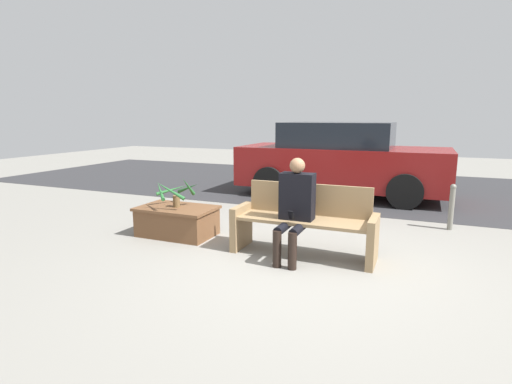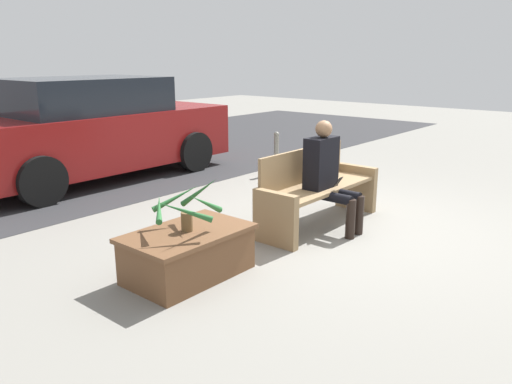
{
  "view_description": "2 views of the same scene",
  "coord_description": "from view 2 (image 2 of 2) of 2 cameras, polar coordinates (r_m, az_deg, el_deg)",
  "views": [
    {
      "loc": [
        1.22,
        -4.41,
        1.74
      ],
      "look_at": [
        -0.92,
        0.67,
        0.69
      ],
      "focal_mm": 28.0,
      "sensor_mm": 36.0,
      "label": 1
    },
    {
      "loc": [
        -4.89,
        -2.75,
        1.92
      ],
      "look_at": [
        -1.1,
        0.44,
        0.58
      ],
      "focal_mm": 35.0,
      "sensor_mm": 36.0,
      "label": 2
    }
  ],
  "objects": [
    {
      "name": "bench",
      "position": [
        5.87,
        6.9,
        0.31
      ],
      "size": [
        1.8,
        0.54,
        0.89
      ],
      "color": "#8C704C",
      "rests_on": "ground_plane"
    },
    {
      "name": "bollard_post",
      "position": [
        8.43,
        2.33,
        4.58
      ],
      "size": [
        0.09,
        0.09,
        0.72
      ],
      "color": "slate",
      "rests_on": "ground_plane"
    },
    {
      "name": "person_seated",
      "position": [
        5.66,
        8.18,
        2.41
      ],
      "size": [
        0.42,
        0.62,
        1.25
      ],
      "color": "black",
      "rests_on": "ground_plane"
    },
    {
      "name": "ground_plane",
      "position": [
        5.93,
        10.14,
        -4.01
      ],
      "size": [
        30.0,
        30.0,
        0.0
      ],
      "primitive_type": "plane",
      "color": "gray"
    },
    {
      "name": "planter_box",
      "position": [
        4.55,
        -7.78,
        -6.76
      ],
      "size": [
        1.13,
        0.71,
        0.43
      ],
      "color": "brown",
      "rests_on": "ground_plane"
    },
    {
      "name": "potted_plant",
      "position": [
        4.41,
        -8.07,
        -1.61
      ],
      "size": [
        0.66,
        0.7,
        0.48
      ],
      "color": "brown",
      "rests_on": "planter_box"
    },
    {
      "name": "road_surface",
      "position": [
        9.93,
        -19.52,
        3.14
      ],
      "size": [
        20.0,
        6.0,
        0.01
      ],
      "primitive_type": "cube",
      "color": "#2D2D30",
      "rests_on": "ground_plane"
    },
    {
      "name": "parked_car",
      "position": [
        8.5,
        -18.29,
        6.78
      ],
      "size": [
        4.45,
        1.98,
        1.62
      ],
      "color": "maroon",
      "rests_on": "ground_plane"
    }
  ]
}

